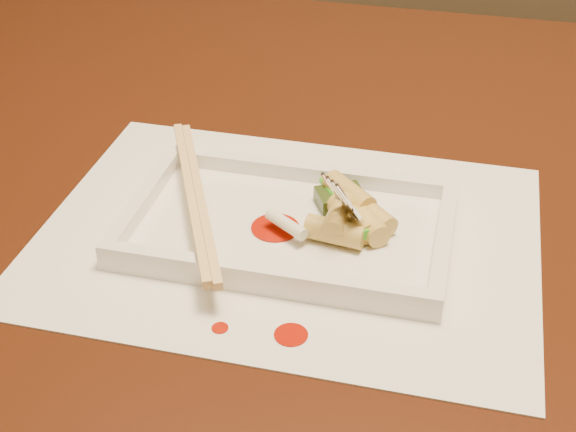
% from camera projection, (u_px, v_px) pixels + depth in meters
% --- Properties ---
extents(table, '(1.40, 0.90, 0.75)m').
position_uv_depth(table, '(311.00, 266.00, 0.78)').
color(table, black).
rests_on(table, ground).
extents(placemat, '(0.40, 0.30, 0.00)m').
position_uv_depth(placemat, '(288.00, 235.00, 0.65)').
color(placemat, white).
rests_on(placemat, table).
extents(sauce_splatter_a, '(0.02, 0.02, 0.00)m').
position_uv_depth(sauce_splatter_a, '(291.00, 335.00, 0.56)').
color(sauce_splatter_a, '#A61304').
rests_on(sauce_splatter_a, placemat).
extents(sauce_splatter_b, '(0.01, 0.01, 0.00)m').
position_uv_depth(sauce_splatter_b, '(220.00, 328.00, 0.56)').
color(sauce_splatter_b, '#A61304').
rests_on(sauce_splatter_b, placemat).
extents(plate_base, '(0.26, 0.16, 0.01)m').
position_uv_depth(plate_base, '(288.00, 230.00, 0.65)').
color(plate_base, white).
rests_on(plate_base, placemat).
extents(plate_rim_far, '(0.26, 0.01, 0.01)m').
position_uv_depth(plate_rim_far, '(308.00, 172.00, 0.70)').
color(plate_rim_far, white).
rests_on(plate_rim_far, plate_base).
extents(plate_rim_near, '(0.26, 0.01, 0.01)m').
position_uv_depth(plate_rim_near, '(264.00, 276.00, 0.59)').
color(plate_rim_near, white).
rests_on(plate_rim_near, plate_base).
extents(plate_rim_left, '(0.01, 0.14, 0.01)m').
position_uv_depth(plate_rim_left, '(144.00, 199.00, 0.67)').
color(plate_rim_left, white).
rests_on(plate_rim_left, plate_base).
extents(plate_rim_right, '(0.01, 0.14, 0.01)m').
position_uv_depth(plate_rim_right, '(443.00, 241.00, 0.62)').
color(plate_rim_right, white).
rests_on(plate_rim_right, plate_base).
extents(veg_piece, '(0.05, 0.04, 0.01)m').
position_uv_depth(veg_piece, '(340.00, 198.00, 0.67)').
color(veg_piece, black).
rests_on(veg_piece, plate_base).
extents(scallion_white, '(0.04, 0.03, 0.01)m').
position_uv_depth(scallion_white, '(286.00, 224.00, 0.63)').
color(scallion_white, '#EAEACC').
rests_on(scallion_white, plate_base).
extents(scallion_green, '(0.06, 0.08, 0.01)m').
position_uv_depth(scallion_green, '(344.00, 206.00, 0.65)').
color(scallion_green, green).
rests_on(scallion_green, plate_base).
extents(chopstick_a, '(0.11, 0.22, 0.01)m').
position_uv_depth(chopstick_a, '(191.00, 195.00, 0.65)').
color(chopstick_a, '#E3B971').
rests_on(chopstick_a, plate_rim_near).
extents(chopstick_b, '(0.11, 0.22, 0.01)m').
position_uv_depth(chopstick_b, '(200.00, 196.00, 0.65)').
color(chopstick_b, '#E3B971').
rests_on(chopstick_b, plate_rim_near).
extents(fork, '(0.09, 0.10, 0.14)m').
position_uv_depth(fork, '(383.00, 146.00, 0.61)').
color(fork, silver).
rests_on(fork, plate_base).
extents(sauce_blob_0, '(0.04, 0.04, 0.00)m').
position_uv_depth(sauce_blob_0, '(275.00, 228.00, 0.65)').
color(sauce_blob_0, '#A61304').
rests_on(sauce_blob_0, plate_base).
extents(rice_cake_0, '(0.04, 0.04, 0.02)m').
position_uv_depth(rice_cake_0, '(368.00, 224.00, 0.63)').
color(rice_cake_0, '#CCBA5F').
rests_on(rice_cake_0, plate_base).
extents(rice_cake_1, '(0.04, 0.04, 0.02)m').
position_uv_depth(rice_cake_1, '(373.00, 215.00, 0.64)').
color(rice_cake_1, '#CCBA5F').
rests_on(rice_cake_1, plate_base).
extents(rice_cake_2, '(0.05, 0.05, 0.02)m').
position_uv_depth(rice_cake_2, '(349.00, 193.00, 0.66)').
color(rice_cake_2, '#CCBA5F').
rests_on(rice_cake_2, plate_base).
extents(rice_cake_3, '(0.05, 0.03, 0.02)m').
position_uv_depth(rice_cake_3, '(335.00, 232.00, 0.62)').
color(rice_cake_3, '#CCBA5F').
rests_on(rice_cake_3, plate_base).
extents(rice_cake_4, '(0.05, 0.05, 0.02)m').
position_uv_depth(rice_cake_4, '(352.00, 218.00, 0.64)').
color(rice_cake_4, '#CCBA5F').
rests_on(rice_cake_4, plate_base).
extents(rice_cake_5, '(0.02, 0.05, 0.02)m').
position_uv_depth(rice_cake_5, '(339.00, 216.00, 0.63)').
color(rice_cake_5, '#CCBA5F').
rests_on(rice_cake_5, plate_base).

